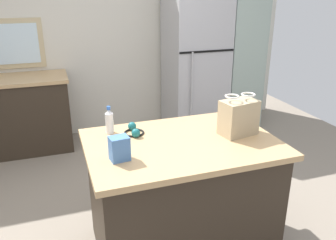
# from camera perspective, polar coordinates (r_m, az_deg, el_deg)

# --- Properties ---
(ground) EXTENTS (6.48, 6.48, 0.00)m
(ground) POSITION_cam_1_polar(r_m,az_deg,el_deg) (3.04, -3.03, -18.01)
(ground) COLOR gray
(back_wall) EXTENTS (5.40, 0.13, 2.65)m
(back_wall) POSITION_cam_1_polar(r_m,az_deg,el_deg) (4.79, -11.85, 13.49)
(back_wall) COLOR silver
(back_wall) RESTS_ON ground
(kitchen_island) EXTENTS (1.33, 0.92, 0.90)m
(kitchen_island) POSITION_cam_1_polar(r_m,az_deg,el_deg) (2.66, 2.15, -12.28)
(kitchen_island) COLOR #33281E
(kitchen_island) RESTS_ON ground
(refrigerator) EXTENTS (0.74, 0.76, 1.89)m
(refrigerator) POSITION_cam_1_polar(r_m,az_deg,el_deg) (4.77, 4.44, 9.14)
(refrigerator) COLOR #B7B7BC
(refrigerator) RESTS_ON ground
(tall_cabinet) EXTENTS (0.50, 0.68, 2.09)m
(tall_cabinet) POSITION_cam_1_polar(r_m,az_deg,el_deg) (5.03, 11.32, 10.61)
(tall_cabinet) COLOR #9EB2A8
(tall_cabinet) RESTS_ON ground
(sink_counter) EXTENTS (1.52, 0.63, 1.10)m
(sink_counter) POSITION_cam_1_polar(r_m,az_deg,el_deg) (4.61, -25.11, 0.67)
(sink_counter) COLOR #33281E
(sink_counter) RESTS_ON ground
(shopping_bag) EXTENTS (0.28, 0.21, 0.30)m
(shopping_bag) POSITION_cam_1_polar(r_m,az_deg,el_deg) (2.56, 11.46, 0.46)
(shopping_bag) COLOR tan
(shopping_bag) RESTS_ON kitchen_island
(small_box) EXTENTS (0.13, 0.11, 0.15)m
(small_box) POSITION_cam_1_polar(r_m,az_deg,el_deg) (2.18, -7.95, -4.63)
(small_box) COLOR #4775B7
(small_box) RESTS_ON kitchen_island
(bottle) EXTENTS (0.06, 0.06, 0.21)m
(bottle) POSITION_cam_1_polar(r_m,az_deg,el_deg) (2.58, -9.56, -0.21)
(bottle) COLOR white
(bottle) RESTS_ON kitchen_island
(ear_defenders) EXTENTS (0.15, 0.20, 0.06)m
(ear_defenders) POSITION_cam_1_polar(r_m,az_deg,el_deg) (2.57, -5.59, -1.75)
(ear_defenders) COLOR black
(ear_defenders) RESTS_ON kitchen_island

